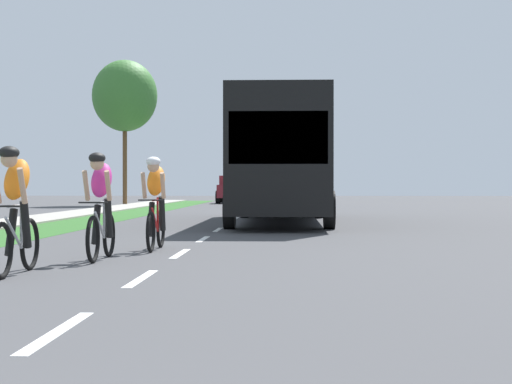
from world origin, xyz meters
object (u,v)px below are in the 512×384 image
object	(u,v)px
cyclist_distant	(156,202)
bus_black	(281,155)
cyclist_trailing	(101,205)
street_tree_far	(125,96)
pickup_maroon	(236,189)
sedan_blue	(280,191)
cyclist_lead	(16,209)

from	to	relation	value
cyclist_distant	bus_black	xyz separation A→B (m)	(2.02, 10.47, 1.17)
cyclist_trailing	bus_black	distance (m)	12.64
cyclist_distant	street_tree_far	world-z (taller)	street_tree_far
pickup_maroon	street_tree_far	size ratio (longest dim) A/B	0.65
cyclist_trailing	pickup_maroon	bearing A→B (deg)	90.61
cyclist_trailing	sedan_blue	world-z (taller)	cyclist_trailing
pickup_maroon	sedan_blue	bearing A→B (deg)	-71.99
street_tree_far	bus_black	bearing A→B (deg)	-66.56
sedan_blue	street_tree_far	distance (m)	10.51
bus_black	street_tree_far	bearing A→B (deg)	113.44
cyclist_trailing	bus_black	size ratio (longest dim) A/B	0.15
sedan_blue	street_tree_far	world-z (taller)	street_tree_far
cyclist_distant	pickup_maroon	distance (m)	35.45
cyclist_trailing	cyclist_distant	world-z (taller)	same
pickup_maroon	bus_black	bearing A→B (deg)	-83.32
sedan_blue	pickup_maroon	bearing A→B (deg)	108.01
cyclist_lead	cyclist_distant	size ratio (longest dim) A/B	1.00
cyclist_trailing	sedan_blue	xyz separation A→B (m)	(2.32, 28.95, -0.04)
street_tree_far	sedan_blue	bearing A→B (deg)	-21.99
bus_black	pickup_maroon	distance (m)	25.16
cyclist_distant	pickup_maroon	xyz separation A→B (m)	(-0.90, 35.44, 0.02)
cyclist_lead	sedan_blue	distance (m)	31.09
cyclist_lead	street_tree_far	world-z (taller)	street_tree_far
cyclist_trailing	pickup_maroon	size ratio (longest dim) A/B	0.34
cyclist_lead	cyclist_distant	xyz separation A→B (m)	(1.10, 3.86, 0.00)
cyclist_lead	cyclist_trailing	xyz separation A→B (m)	(0.60, 2.00, 0.00)
bus_black	sedan_blue	distance (m)	16.67
cyclist_lead	cyclist_trailing	distance (m)	2.09
cyclist_lead	cyclist_distant	bearing A→B (deg)	74.05
cyclist_distant	bus_black	world-z (taller)	bus_black
cyclist_trailing	street_tree_far	bearing A→B (deg)	100.78
cyclist_trailing	pickup_maroon	xyz separation A→B (m)	(-0.40, 37.30, 0.02)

